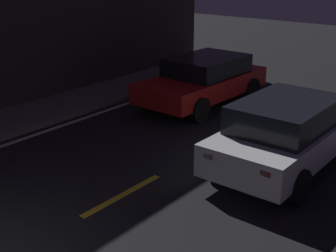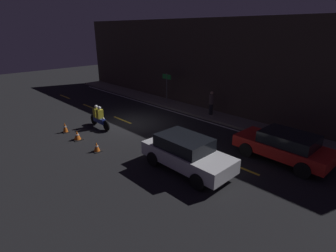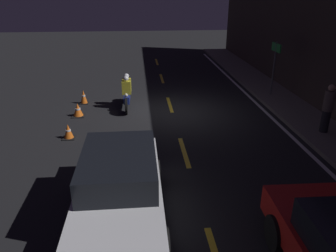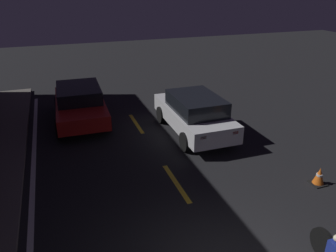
{
  "view_description": "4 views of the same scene",
  "coord_description": "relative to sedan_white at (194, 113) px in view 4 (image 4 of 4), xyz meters",
  "views": [
    {
      "loc": [
        -1.98,
        -5.41,
        4.15
      ],
      "look_at": [
        5.3,
        0.36,
        0.76
      ],
      "focal_mm": 50.0,
      "sensor_mm": 36.0,
      "label": 1
    },
    {
      "loc": [
        13.19,
        -9.51,
        5.83
      ],
      "look_at": [
        3.83,
        -0.37,
        0.95
      ],
      "focal_mm": 28.0,
      "sensor_mm": 36.0,
      "label": 2
    },
    {
      "loc": [
        12.43,
        -1.35,
        4.67
      ],
      "look_at": [
        4.28,
        -0.58,
        1.22
      ],
      "focal_mm": 35.0,
      "sensor_mm": 36.0,
      "label": 3
    },
    {
      "loc": [
        -3.78,
        2.83,
        5.19
      ],
      "look_at": [
        5.33,
        -0.4,
        0.94
      ],
      "focal_mm": 35.0,
      "sensor_mm": 36.0,
      "label": 4
    }
  ],
  "objects": [
    {
      "name": "lane_dash_d",
      "position": [
        -2.94,
        1.82,
        -0.79
      ],
      "size": [
        2.0,
        0.14,
        0.01
      ],
      "color": "gold",
      "rests_on": "ground"
    },
    {
      "name": "traffic_cone_far",
      "position": [
        -4.31,
        -1.92,
        -0.55
      ],
      "size": [
        0.4,
        0.4,
        0.51
      ],
      "color": "black",
      "rests_on": "ground"
    },
    {
      "name": "sedan_white",
      "position": [
        0.0,
        0.0,
        0.0
      ],
      "size": [
        4.18,
        1.89,
        1.5
      ],
      "rotation": [
        0.0,
        0.0,
        -0.01
      ],
      "color": "silver",
      "rests_on": "ground"
    },
    {
      "name": "taxi_red",
      "position": [
        2.62,
        3.84,
        -0.03
      ],
      "size": [
        4.29,
        2.07,
        1.41
      ],
      "rotation": [
        0.0,
        0.0,
        3.11
      ],
      "color": "red",
      "rests_on": "ground"
    },
    {
      "name": "lane_dash_e",
      "position": [
        1.56,
        1.82,
        -0.79
      ],
      "size": [
        2.0,
        0.14,
        0.01
      ],
      "color": "gold",
      "rests_on": "ground"
    }
  ]
}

